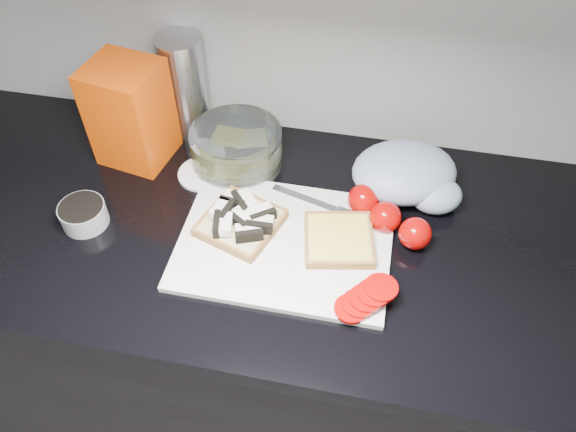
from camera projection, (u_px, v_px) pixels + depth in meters
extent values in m
cube|color=black|center=(256.00, 339.00, 1.47)|extent=(3.50, 0.60, 0.86)
cube|color=black|center=(247.00, 227.00, 1.13)|extent=(3.50, 0.64, 0.04)
cube|color=white|center=(285.00, 243.00, 1.07)|extent=(0.40, 0.30, 0.01)
cube|color=#C6B68B|center=(241.00, 223.00, 1.08)|extent=(0.17, 0.17, 0.02)
cube|color=white|center=(235.00, 199.00, 1.10)|extent=(0.05, 0.03, 0.02)
cube|color=black|center=(235.00, 199.00, 1.10)|extent=(0.05, 0.02, 0.02)
cube|color=white|center=(246.00, 200.00, 1.09)|extent=(0.05, 0.05, 0.02)
cube|color=black|center=(246.00, 200.00, 1.09)|extent=(0.04, 0.05, 0.02)
cube|color=white|center=(260.00, 212.00, 1.07)|extent=(0.05, 0.05, 0.02)
cube|color=black|center=(260.00, 212.00, 1.07)|extent=(0.05, 0.04, 0.02)
cube|color=white|center=(221.00, 209.00, 1.08)|extent=(0.04, 0.05, 0.02)
cube|color=black|center=(221.00, 209.00, 1.08)|extent=(0.02, 0.05, 0.02)
cube|color=white|center=(242.00, 218.00, 1.07)|extent=(0.05, 0.05, 0.02)
cube|color=black|center=(242.00, 218.00, 1.07)|extent=(0.05, 0.04, 0.02)
cube|color=white|center=(248.00, 231.00, 1.04)|extent=(0.05, 0.04, 0.02)
cube|color=black|center=(248.00, 231.00, 1.04)|extent=(0.05, 0.03, 0.02)
cube|color=white|center=(225.00, 224.00, 1.05)|extent=(0.04, 0.05, 0.02)
cube|color=black|center=(225.00, 224.00, 1.05)|extent=(0.02, 0.05, 0.02)
cube|color=white|center=(261.00, 222.00, 1.06)|extent=(0.05, 0.03, 0.02)
cube|color=black|center=(261.00, 222.00, 1.06)|extent=(0.05, 0.01, 0.02)
cube|color=#C6B68B|center=(339.00, 240.00, 1.06)|extent=(0.15, 0.15, 0.02)
cube|color=#FCE34A|center=(339.00, 236.00, 1.05)|extent=(0.13, 0.13, 0.00)
cylinder|color=#AA0603|center=(351.00, 309.00, 0.96)|extent=(0.06, 0.06, 0.01)
cylinder|color=#AA0603|center=(359.00, 303.00, 0.96)|extent=(0.07, 0.07, 0.01)
cylinder|color=#AA0603|center=(366.00, 298.00, 0.96)|extent=(0.08, 0.08, 0.01)
cylinder|color=#AA0603|center=(374.00, 293.00, 0.97)|extent=(0.08, 0.08, 0.01)
cylinder|color=#AA0603|center=(381.00, 288.00, 0.97)|extent=(0.08, 0.08, 0.01)
cube|color=#BBBBBF|center=(304.00, 198.00, 1.14)|extent=(0.14, 0.05, 0.00)
cube|color=#BBBBBF|center=(353.00, 215.00, 1.10)|extent=(0.07, 0.03, 0.01)
cylinder|color=#929797|center=(84.00, 215.00, 1.09)|extent=(0.09, 0.09, 0.05)
cylinder|color=black|center=(81.00, 208.00, 1.08)|extent=(0.09, 0.09, 0.01)
cylinder|color=white|center=(203.00, 174.00, 1.20)|extent=(0.12, 0.12, 0.01)
cylinder|color=silver|center=(236.00, 147.00, 1.20)|extent=(0.20, 0.20, 0.08)
cube|color=#FCE34A|center=(229.00, 149.00, 1.21)|extent=(0.06, 0.05, 0.04)
cube|color=#FFEE98|center=(252.00, 154.00, 1.22)|extent=(0.08, 0.07, 0.02)
cube|color=#E23503|center=(131.00, 113.00, 1.16)|extent=(0.16, 0.15, 0.22)
cylinder|color=#ADAEB2|center=(184.00, 86.00, 1.22)|extent=(0.10, 0.10, 0.23)
ellipsoid|color=#99A9BD|center=(404.00, 172.00, 1.14)|extent=(0.26, 0.23, 0.09)
ellipsoid|color=#99A9BD|center=(436.00, 196.00, 1.11)|extent=(0.13, 0.11, 0.07)
sphere|color=#AA0603|center=(385.00, 217.00, 1.08)|extent=(0.06, 0.06, 0.06)
sphere|color=#AA0603|center=(415.00, 234.00, 1.05)|extent=(0.06, 0.06, 0.06)
sphere|color=#AA0603|center=(363.00, 199.00, 1.11)|extent=(0.06, 0.06, 0.06)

